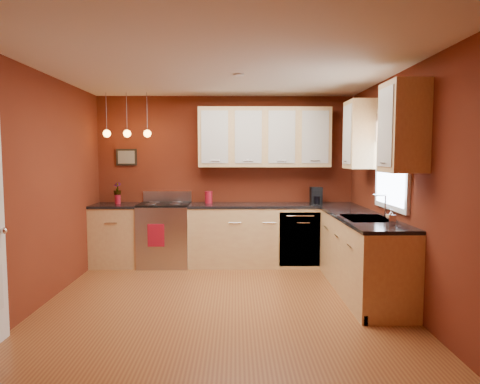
{
  "coord_description": "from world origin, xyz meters",
  "views": [
    {
      "loc": [
        0.16,
        -4.66,
        1.66
      ],
      "look_at": [
        0.22,
        1.0,
        1.19
      ],
      "focal_mm": 32.0,
      "sensor_mm": 36.0,
      "label": 1
    }
  ],
  "objects_px": {
    "coffee_maker": "(316,196)",
    "gas_range": "(165,234)",
    "red_canister": "(209,197)",
    "sink": "(367,220)",
    "soap_pump": "(391,217)"
  },
  "relations": [
    {
      "from": "coffee_maker",
      "to": "gas_range",
      "type": "bearing_deg",
      "value": 179.82
    },
    {
      "from": "red_canister",
      "to": "coffee_maker",
      "type": "bearing_deg",
      "value": -1.86
    },
    {
      "from": "sink",
      "to": "soap_pump",
      "type": "height_order",
      "value": "sink"
    },
    {
      "from": "coffee_maker",
      "to": "sink",
      "type": "bearing_deg",
      "value": -80.48
    },
    {
      "from": "sink",
      "to": "soap_pump",
      "type": "relative_size",
      "value": 4.07
    },
    {
      "from": "sink",
      "to": "soap_pump",
      "type": "xyz_separation_m",
      "value": [
        0.08,
        -0.54,
        0.11
      ]
    },
    {
      "from": "sink",
      "to": "coffee_maker",
      "type": "bearing_deg",
      "value": 101.08
    },
    {
      "from": "sink",
      "to": "coffee_maker",
      "type": "relative_size",
      "value": 2.78
    },
    {
      "from": "gas_range",
      "to": "red_canister",
      "type": "height_order",
      "value": "red_canister"
    },
    {
      "from": "sink",
      "to": "soap_pump",
      "type": "distance_m",
      "value": 0.56
    },
    {
      "from": "coffee_maker",
      "to": "red_canister",
      "type": "bearing_deg",
      "value": 176.58
    },
    {
      "from": "gas_range",
      "to": "soap_pump",
      "type": "distance_m",
      "value": 3.43
    },
    {
      "from": "red_canister",
      "to": "soap_pump",
      "type": "relative_size",
      "value": 1.08
    },
    {
      "from": "red_canister",
      "to": "coffee_maker",
      "type": "distance_m",
      "value": 1.65
    },
    {
      "from": "sink",
      "to": "red_canister",
      "type": "distance_m",
      "value": 2.54
    }
  ]
}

